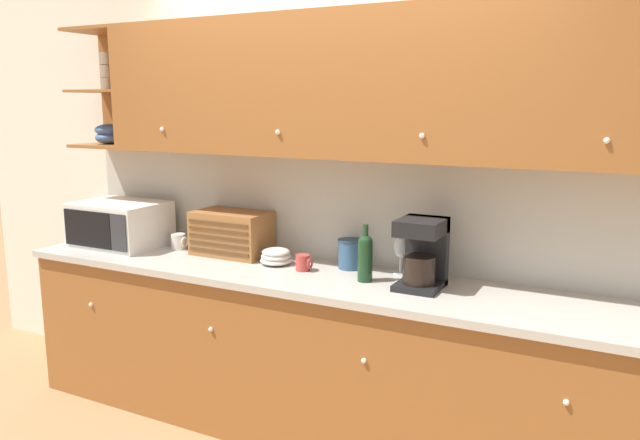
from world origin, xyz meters
TOP-DOWN VIEW (x-y plane):
  - ground_plane at (0.00, 0.00)m, footprint 24.00×24.00m
  - wall_back at (0.00, 0.03)m, footprint 5.97×0.06m
  - counter_unit at (-0.00, -0.31)m, footprint 3.59×0.65m
  - backsplash_panel at (0.00, -0.01)m, footprint 3.57×0.01m
  - upper_cabinets at (0.17, -0.17)m, footprint 3.57×0.36m
  - microwave at (-1.41, -0.29)m, footprint 0.55×0.43m
  - mug at (-1.01, -0.19)m, footprint 0.10×0.09m
  - bread_box at (-0.63, -0.16)m, footprint 0.46×0.28m
  - bowl_stack_on_counter at (-0.28, -0.23)m, footprint 0.18×0.18m
  - mug_blue_second at (-0.07, -0.28)m, footprint 0.09×0.08m
  - storage_canister at (0.14, -0.11)m, footprint 0.14×0.14m
  - wine_bottle at (0.31, -0.31)m, footprint 0.08×0.08m
  - wine_glass at (0.42, -0.09)m, footprint 0.08×0.08m
  - coffee_maker at (0.60, -0.27)m, footprint 0.21×0.25m

SIDE VIEW (x-z plane):
  - ground_plane at x=0.00m, z-range 0.00..0.00m
  - counter_unit at x=0.00m, z-range 0.00..0.93m
  - mug_blue_second at x=-0.07m, z-range 0.93..1.01m
  - bowl_stack_on_counter at x=-0.28m, z-range 0.92..1.02m
  - mug at x=-1.01m, z-range 0.93..1.02m
  - storage_canister at x=0.14m, z-range 0.93..1.09m
  - bread_box at x=-0.63m, z-range 0.93..1.19m
  - wine_bottle at x=0.31m, z-range 0.91..1.21m
  - microwave at x=-1.41m, z-range 0.93..1.21m
  - wine_glass at x=0.42m, z-range 0.96..1.17m
  - coffee_maker at x=0.60m, z-range 0.93..1.28m
  - backsplash_panel at x=0.00m, z-range 0.93..1.54m
  - wall_back at x=0.00m, z-range 0.00..2.60m
  - upper_cabinets at x=0.17m, z-range 1.54..2.29m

